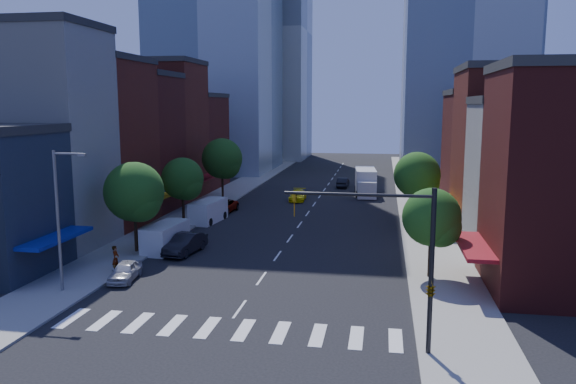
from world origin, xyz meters
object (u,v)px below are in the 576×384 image
(traffic_car_oncoming, at_px, (343,182))
(pedestrian_far, at_px, (166,230))
(cargo_van_far, at_px, (208,211))
(parked_car_third, at_px, (223,207))
(parked_car_second, at_px, (185,244))
(traffic_car_far, at_px, (366,178))
(taxi, at_px, (298,195))
(cargo_van_near, at_px, (165,237))
(pedestrian_near, at_px, (116,259))
(parked_car_rear, at_px, (214,212))
(box_truck, at_px, (366,183))
(parked_car_front, at_px, (125,271))

(traffic_car_oncoming, xyz_separation_m, pedestrian_far, (-12.92, -35.91, 0.33))
(cargo_van_far, bearing_deg, parked_car_third, 95.90)
(parked_car_second, relative_size, traffic_car_far, 1.15)
(taxi, distance_m, traffic_car_far, 19.73)
(traffic_car_oncoming, distance_m, traffic_car_far, 6.28)
(cargo_van_near, xyz_separation_m, traffic_car_far, (15.09, 44.19, -0.37))
(taxi, bearing_deg, cargo_van_near, -107.57)
(parked_car_third, height_order, pedestrian_near, pedestrian_near)
(parked_car_rear, bearing_deg, cargo_van_near, -90.11)
(parked_car_second, relative_size, traffic_car_oncoming, 1.15)
(taxi, bearing_deg, traffic_car_far, 63.97)
(traffic_car_far, distance_m, pedestrian_near, 53.37)
(pedestrian_near, height_order, pedestrian_far, pedestrian_near)
(box_truck, bearing_deg, traffic_car_oncoming, 113.14)
(pedestrian_far, bearing_deg, cargo_van_near, 34.74)
(parked_car_front, xyz_separation_m, traffic_car_oncoming, (11.56, 46.82, 0.06))
(parked_car_second, xyz_separation_m, cargo_van_near, (-2.01, 0.66, 0.29))
(parked_car_third, relative_size, parked_car_rear, 1.09)
(parked_car_rear, relative_size, traffic_car_far, 1.10)
(parked_car_rear, distance_m, traffic_car_far, 34.11)
(taxi, bearing_deg, pedestrian_near, -106.20)
(pedestrian_far, bearing_deg, parked_car_second, 56.12)
(traffic_car_far, bearing_deg, cargo_van_far, 71.15)
(pedestrian_near, bearing_deg, traffic_car_far, -26.34)
(parked_car_second, height_order, traffic_car_oncoming, parked_car_second)
(parked_car_front, height_order, parked_car_rear, parked_car_rear)
(parked_car_second, distance_m, traffic_car_oncoming, 40.65)
(cargo_van_near, distance_m, taxi, 27.09)
(pedestrian_near, bearing_deg, box_truck, -31.70)
(cargo_van_far, height_order, traffic_car_oncoming, cargo_van_far)
(pedestrian_far, bearing_deg, box_truck, 166.36)
(parked_car_second, xyz_separation_m, traffic_car_oncoming, (9.92, 39.42, -0.11))
(parked_car_rear, height_order, pedestrian_near, pedestrian_near)
(parked_car_second, relative_size, taxi, 1.06)
(parked_car_second, height_order, parked_car_rear, parked_car_second)
(parked_car_rear, xyz_separation_m, cargo_van_far, (-0.02, -1.96, 0.43))
(parked_car_front, distance_m, parked_car_third, 24.74)
(parked_car_rear, relative_size, pedestrian_far, 2.67)
(parked_car_third, distance_m, traffic_car_far, 31.34)
(pedestrian_far, bearing_deg, parked_car_front, 22.70)
(cargo_van_far, xyz_separation_m, box_truck, (15.42, 20.49, 0.51))
(parked_car_rear, distance_m, taxi, 14.42)
(parked_car_front, xyz_separation_m, parked_car_second, (1.65, 7.40, 0.16))
(parked_car_rear, height_order, cargo_van_near, cargo_van_near)
(pedestrian_far, bearing_deg, traffic_car_oncoming, 175.84)
(parked_car_second, bearing_deg, parked_car_third, 104.15)
(traffic_car_oncoming, bearing_deg, traffic_car_far, -118.05)
(cargo_van_far, relative_size, box_truck, 0.63)
(parked_car_third, distance_m, traffic_car_oncoming, 25.06)
(cargo_van_far, relative_size, traffic_car_far, 1.29)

